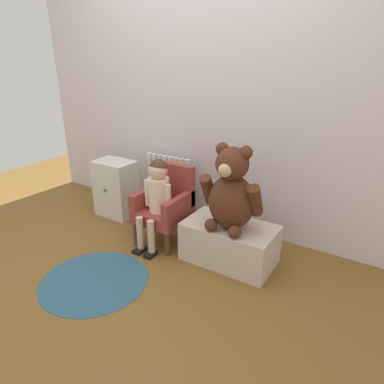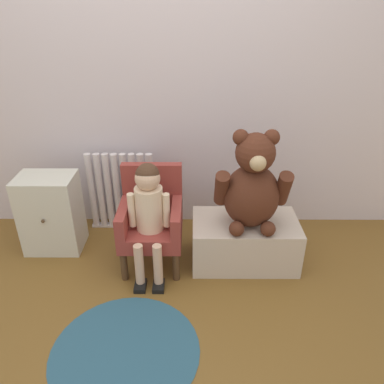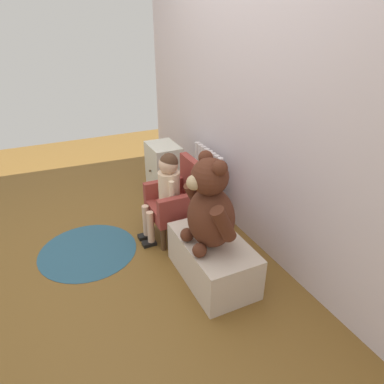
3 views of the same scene
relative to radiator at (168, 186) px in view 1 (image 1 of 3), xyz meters
The scene contains 9 objects.
ground_plane 1.08m from the radiator, 71.99° to the right, with size 6.00×6.00×0.00m, color brown.
back_wall 0.97m from the radiator, 21.19° to the left, with size 3.80×0.05×2.40m, color silver.
radiator is the anchor object (origin of this frame).
small_dresser 0.51m from the radiator, 148.82° to the right, with size 0.38×0.29×0.55m.
child_armchair 0.48m from the radiator, 56.47° to the right, with size 0.39×0.40×0.65m.
child_figure 0.60m from the radiator, 62.38° to the right, with size 0.25×0.35×0.73m.
low_bench 0.98m from the radiator, 25.44° to the right, with size 0.68×0.39×0.31m, color beige.
large_teddy_bear 1.04m from the radiator, 27.11° to the right, with size 0.45×0.32×0.62m.
floor_rug 1.21m from the radiator, 80.54° to the right, with size 0.75×0.75×0.01m, color #2B566C.
Camera 1 is at (1.52, -1.48, 1.48)m, focal length 32.00 mm.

